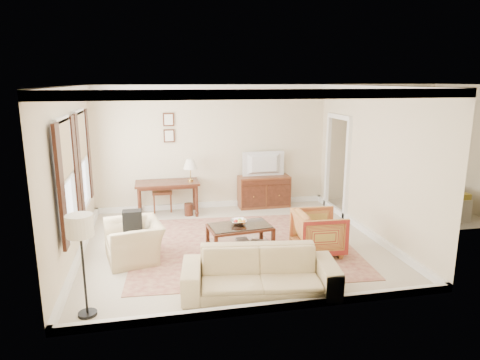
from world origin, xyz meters
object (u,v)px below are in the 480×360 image
object	(u,v)px
coffee_table	(240,231)
club_armchair	(134,235)
tv	(265,156)
writing_desk	(167,187)
sideboard	(264,191)
sofa	(260,265)
striped_armchair	(319,230)

from	to	relation	value
coffee_table	club_armchair	world-z (taller)	club_armchair
tv	club_armchair	xyz separation A→B (m)	(-2.96, -2.56, -0.79)
writing_desk	club_armchair	bearing A→B (deg)	-105.54
sideboard	sofa	world-z (taller)	sofa
writing_desk	sideboard	size ratio (longest dim) A/B	1.15
writing_desk	sofa	size ratio (longest dim) A/B	0.64
coffee_table	sofa	bearing A→B (deg)	-91.78
coffee_table	striped_armchair	xyz separation A→B (m)	(1.33, -0.41, 0.06)
tv	sofa	distance (m)	4.41
coffee_table	sofa	size ratio (longest dim) A/B	0.53
tv	striped_armchair	xyz separation A→B (m)	(0.21, -2.94, -0.82)
writing_desk	club_armchair	world-z (taller)	club_armchair
striped_armchair	sofa	bearing A→B (deg)	134.63
sideboard	striped_armchair	world-z (taller)	striped_armchair
tv	sideboard	bearing A→B (deg)	-90.00
tv	sofa	world-z (taller)	tv
striped_armchair	club_armchair	bearing A→B (deg)	86.18
sideboard	writing_desk	bearing A→B (deg)	-175.37
writing_desk	sideboard	distance (m)	2.32
writing_desk	striped_armchair	size ratio (longest dim) A/B	1.68
writing_desk	sofa	world-z (taller)	sofa
sideboard	striped_armchair	distance (m)	2.97
coffee_table	striped_armchair	size ratio (longest dim) A/B	1.40
sideboard	coffee_table	world-z (taller)	sideboard
writing_desk	sofa	distance (m)	4.16
writing_desk	sofa	bearing A→B (deg)	-74.32
sideboard	sofa	distance (m)	4.35
striped_armchair	sofa	size ratio (longest dim) A/B	0.38
club_armchair	tv	bearing A→B (deg)	119.51
striped_armchair	club_armchair	xyz separation A→B (m)	(-3.17, 0.38, 0.02)
writing_desk	sideboard	world-z (taller)	writing_desk
sideboard	coffee_table	size ratio (longest dim) A/B	1.04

